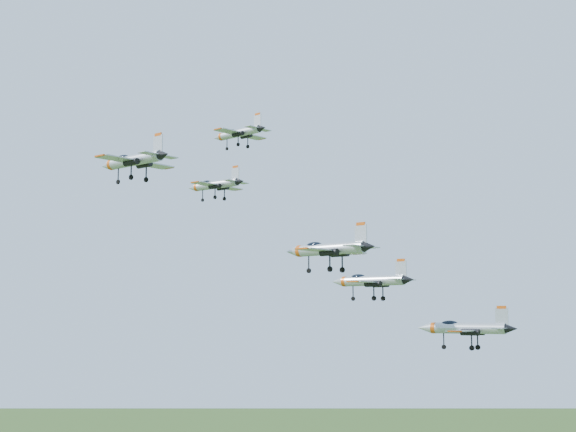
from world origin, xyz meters
The scene contains 6 objects.
jet_lead centered at (-15.85, 16.88, 147.10)m, with size 11.84×10.01×3.19m.
jet_left_high centered at (-10.23, 1.93, 136.14)m, with size 10.59×8.87×2.84m.
jet_right_high centered at (-5.14, -21.83, 135.11)m, with size 11.51×9.69×3.09m.
jet_left_low centered at (10.74, 7.37, 122.60)m, with size 12.57×10.51×3.36m.
jet_right_low centered at (15.42, -15.17, 124.99)m, with size 11.62×9.79×3.12m.
jet_trail centered at (26.72, -4.96, 116.80)m, with size 11.07×9.12×2.96m.
Camera 1 is at (51.48, -89.90, 118.39)m, focal length 50.00 mm.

